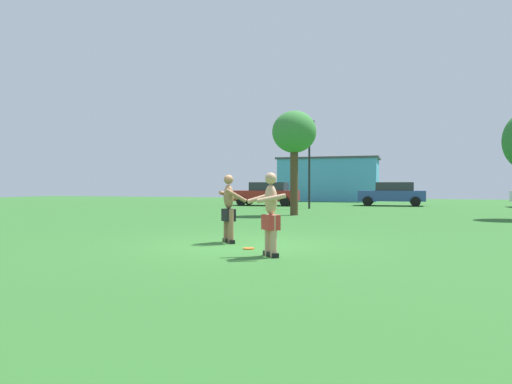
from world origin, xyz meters
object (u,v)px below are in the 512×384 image
Objects in this scene: car_red_mid_lot at (267,193)px; car_blue_far_end at (392,194)px; lamp_post at (309,154)px; player_near at (229,207)px; frisbee at (249,248)px; player_in_red at (270,212)px; tree_left_field at (294,134)px.

car_blue_far_end is (8.15, 2.07, 0.00)m from car_red_mid_lot.
lamp_post is at bearing -129.12° from car_blue_far_end.
player_near reaches higher than car_blue_far_end.
frisbee is 0.06× the size of car_blue_far_end.
tree_left_field is (-2.37, 12.50, 2.87)m from player_in_red.
player_in_red is 18.98m from lamp_post.
car_red_mid_lot is at bearing 106.25° from player_in_red.
frisbee is 22.03m from car_red_mid_lot.
lamp_post is 1.08× the size of tree_left_field.
car_red_mid_lot is 0.90× the size of tree_left_field.
lamp_post is at bearing 94.51° from tree_left_field.
tree_left_field is (0.48, -6.12, 0.51)m from lamp_post.
player_in_red is 0.38× the size of car_red_mid_lot.
player_in_red is at bearing -49.57° from player_near.
car_blue_far_end is at bearing 14.28° from car_red_mid_lot.
car_blue_far_end is at bearing 84.04° from frisbee.
tree_left_field is at bearing 94.44° from player_near.
player_near is 0.32× the size of lamp_post.
player_near reaches higher than car_red_mid_lot.
player_near is 20.91m from car_red_mid_lot.
frisbee is 23.47m from car_blue_far_end.
car_red_mid_lot is (-6.45, 22.14, -0.03)m from player_in_red.
player_near is at bearing 130.96° from frisbee.
player_near is 0.38× the size of car_red_mid_lot.
lamp_post reaches higher than frisbee.
car_blue_far_end is (1.70, 24.21, -0.03)m from player_in_red.
tree_left_field is at bearing -109.17° from car_blue_far_end.
frisbee is at bearing 129.87° from player_in_red.
player_near is 17.02m from lamp_post.
car_blue_far_end is at bearing 85.98° from player_in_red.
player_in_red is 1.42m from frisbee.
frisbee is 0.06× the size of car_red_mid_lot.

